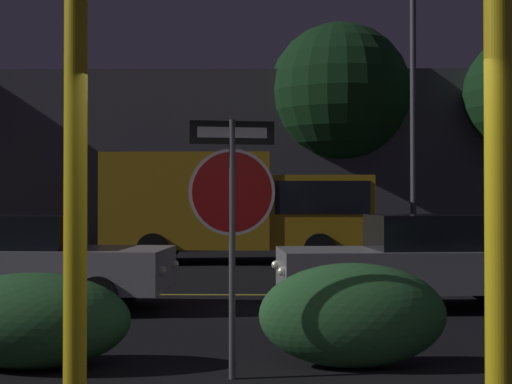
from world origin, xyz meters
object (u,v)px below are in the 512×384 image
at_px(passing_car_2, 26,262).
at_px(delivery_truck, 239,204).
at_px(street_lamp, 413,60).
at_px(hedge_bush_2, 353,315).
at_px(stop_sign, 232,196).
at_px(tree_1, 340,95).
at_px(yellow_pole_right, 499,208).
at_px(hedge_bush_1, 32,320).
at_px(yellow_pole_left, 75,224).
at_px(passing_car_3, 421,262).

xyz_separation_m(passing_car_2, delivery_truck, (3.00, 8.32, 0.85)).
bearing_deg(street_lamp, hedge_bush_2, -104.48).
xyz_separation_m(passing_car_2, street_lamp, (7.74, 8.40, 4.79)).
relative_size(stop_sign, hedge_bush_2, 1.30).
height_order(delivery_truck, tree_1, tree_1).
distance_m(passing_car_2, street_lamp, 12.39).
distance_m(yellow_pole_right, passing_car_2, 8.50).
xyz_separation_m(delivery_truck, street_lamp, (4.75, 0.08, 3.94)).
bearing_deg(passing_car_2, street_lamp, 139.97).
height_order(stop_sign, hedge_bush_1, stop_sign).
height_order(hedge_bush_1, passing_car_2, passing_car_2).
distance_m(passing_car_2, tree_1, 16.06).
relative_size(yellow_pole_left, hedge_bush_1, 1.54).
height_order(stop_sign, hedge_bush_2, stop_sign).
bearing_deg(stop_sign, delivery_truck, 82.12).
distance_m(hedge_bush_2, delivery_truck, 12.32).
xyz_separation_m(stop_sign, tree_1, (2.93, 18.31, 3.69)).
bearing_deg(yellow_pole_right, street_lamp, 80.05).
bearing_deg(tree_1, hedge_bush_1, -105.42).
height_order(stop_sign, passing_car_2, stop_sign).
distance_m(hedge_bush_1, tree_1, 19.23).
bearing_deg(hedge_bush_1, delivery_truck, 82.51).
height_order(yellow_pole_left, passing_car_2, yellow_pole_left).
bearing_deg(street_lamp, yellow_pole_right, -99.95).
xyz_separation_m(yellow_pole_right, tree_1, (1.25, 20.76, 3.77)).
distance_m(yellow_pole_right, tree_1, 21.14).
distance_m(yellow_pole_left, hedge_bush_1, 2.80).
bearing_deg(hedge_bush_1, yellow_pole_right, -37.61).
xyz_separation_m(delivery_truck, tree_1, (3.33, 5.68, 3.83)).
relative_size(yellow_pole_left, passing_car_2, 0.67).
relative_size(hedge_bush_2, passing_car_2, 0.42).
xyz_separation_m(passing_car_3, street_lamp, (1.61, 8.31, 4.79)).
distance_m(yellow_pole_left, passing_car_2, 6.80).
distance_m(yellow_pole_right, hedge_bush_2, 3.15).
xyz_separation_m(hedge_bush_1, passing_car_3, (4.74, 4.01, 0.24)).
height_order(hedge_bush_2, passing_car_2, passing_car_2).
xyz_separation_m(yellow_pole_right, delivery_truck, (-2.09, 15.08, -0.05)).
xyz_separation_m(hedge_bush_2, delivery_truck, (-1.58, 12.18, 1.05)).
distance_m(street_lamp, tree_1, 5.78).
distance_m(yellow_pole_left, tree_1, 21.02).
relative_size(passing_car_2, passing_car_3, 1.00).
height_order(yellow_pole_left, yellow_pole_right, yellow_pole_right).
height_order(yellow_pole_right, passing_car_3, yellow_pole_right).
relative_size(yellow_pole_right, passing_car_2, 0.72).
bearing_deg(passing_car_2, stop_sign, 40.88).
xyz_separation_m(stop_sign, hedge_bush_1, (-2.01, 0.39, -1.24)).
distance_m(delivery_truck, street_lamp, 6.17).
relative_size(passing_car_3, tree_1, 0.57).
relative_size(stop_sign, tree_1, 0.31).
bearing_deg(yellow_pole_left, tree_1, 79.18).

